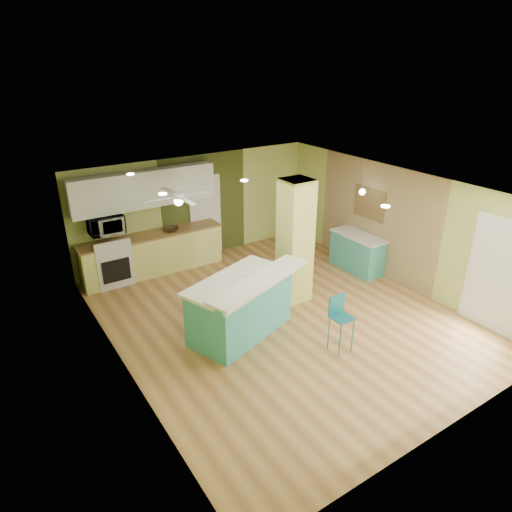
{
  "coord_description": "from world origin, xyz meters",
  "views": [
    {
      "loc": [
        -4.52,
        -6.01,
        4.64
      ],
      "look_at": [
        -0.33,
        0.4,
        1.22
      ],
      "focal_mm": 32.0,
      "sensor_mm": 36.0,
      "label": 1
    }
  ],
  "objects_px": {
    "peninsula": "(241,305)",
    "fruit_bowl": "(172,229)",
    "bar_stool": "(339,314)",
    "canister": "(250,279)",
    "side_counter": "(357,252)"
  },
  "relations": [
    {
      "from": "bar_stool",
      "to": "side_counter",
      "type": "relative_size",
      "value": 0.76
    },
    {
      "from": "fruit_bowl",
      "to": "canister",
      "type": "height_order",
      "value": "canister"
    },
    {
      "from": "peninsula",
      "to": "side_counter",
      "type": "distance_m",
      "value": 3.7
    },
    {
      "from": "bar_stool",
      "to": "canister",
      "type": "distance_m",
      "value": 1.61
    },
    {
      "from": "fruit_bowl",
      "to": "canister",
      "type": "relative_size",
      "value": 2.17
    },
    {
      "from": "canister",
      "to": "side_counter",
      "type": "bearing_deg",
      "value": 14.97
    },
    {
      "from": "fruit_bowl",
      "to": "bar_stool",
      "type": "bearing_deg",
      "value": -76.95
    },
    {
      "from": "canister",
      "to": "fruit_bowl",
      "type": "bearing_deg",
      "value": 90.37
    },
    {
      "from": "bar_stool",
      "to": "canister",
      "type": "bearing_deg",
      "value": 131.17
    },
    {
      "from": "peninsula",
      "to": "fruit_bowl",
      "type": "bearing_deg",
      "value": 68.8
    },
    {
      "from": "peninsula",
      "to": "fruit_bowl",
      "type": "distance_m",
      "value": 3.17
    },
    {
      "from": "side_counter",
      "to": "fruit_bowl",
      "type": "relative_size",
      "value": 3.93
    },
    {
      "from": "canister",
      "to": "peninsula",
      "type": "bearing_deg",
      "value": 125.39
    },
    {
      "from": "peninsula",
      "to": "fruit_bowl",
      "type": "relative_size",
      "value": 7.08
    },
    {
      "from": "canister",
      "to": "bar_stool",
      "type": "bearing_deg",
      "value": -49.12
    }
  ]
}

